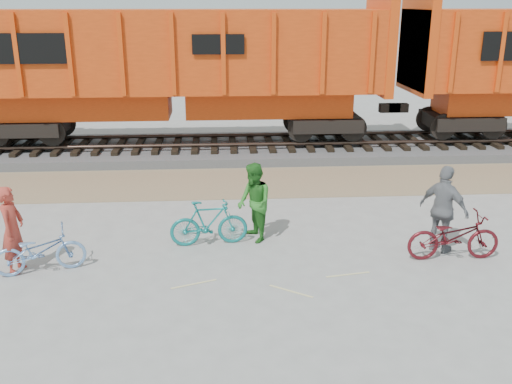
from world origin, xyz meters
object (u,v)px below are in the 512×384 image
(hopper_car_center, at_px, (177,67))
(bicycle_teal, at_px, (209,223))
(bicycle_maroon, at_px, (454,236))
(person_solo, at_px, (12,229))
(person_woman, at_px, (444,210))
(bicycle_blue, at_px, (40,251))
(person_man, at_px, (254,203))

(hopper_car_center, bearing_deg, bicycle_teal, -82.03)
(bicycle_teal, height_order, bicycle_maroon, bicycle_teal)
(person_solo, bearing_deg, person_woman, -83.85)
(hopper_car_center, distance_m, bicycle_blue, 9.68)
(bicycle_maroon, height_order, person_woman, person_woman)
(hopper_car_center, height_order, person_man, hopper_car_center)
(hopper_car_center, height_order, person_solo, hopper_car_center)
(person_man, bearing_deg, bicycle_blue, -92.02)
(person_woman, bearing_deg, hopper_car_center, -3.77)
(person_solo, bearing_deg, bicycle_teal, -71.13)
(hopper_car_center, height_order, bicycle_blue, hopper_car_center)
(bicycle_maroon, height_order, person_man, person_man)
(bicycle_blue, height_order, bicycle_maroon, bicycle_maroon)
(person_woman, bearing_deg, person_solo, 53.58)
(hopper_car_center, height_order, bicycle_maroon, hopper_car_center)
(bicycle_teal, xyz_separation_m, person_man, (1.00, 0.20, 0.37))
(hopper_car_center, relative_size, person_solo, 7.98)
(hopper_car_center, distance_m, bicycle_teal, 8.41)
(hopper_car_center, bearing_deg, bicycle_maroon, -55.71)
(bicycle_maroon, xyz_separation_m, person_man, (-4.03, 1.26, 0.38))
(person_solo, distance_m, person_woman, 8.73)
(hopper_car_center, distance_m, bicycle_maroon, 11.19)
(hopper_car_center, relative_size, person_woman, 7.41)
(bicycle_maroon, bearing_deg, person_woman, 14.31)
(hopper_car_center, xyz_separation_m, bicycle_maroon, (6.14, -9.01, -2.50))
(bicycle_blue, xyz_separation_m, bicycle_maroon, (8.32, 0.07, 0.04))
(person_man, xyz_separation_m, person_woman, (3.93, -0.86, 0.06))
(hopper_car_center, bearing_deg, bicycle_blue, -103.48)
(person_solo, xyz_separation_m, person_woman, (8.72, 0.37, 0.07))
(bicycle_teal, bearing_deg, bicycle_blue, 102.96)
(person_man, bearing_deg, bicycle_maroon, 53.48)
(person_solo, height_order, person_woman, person_woman)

